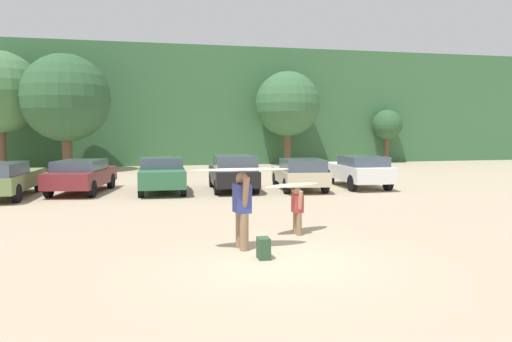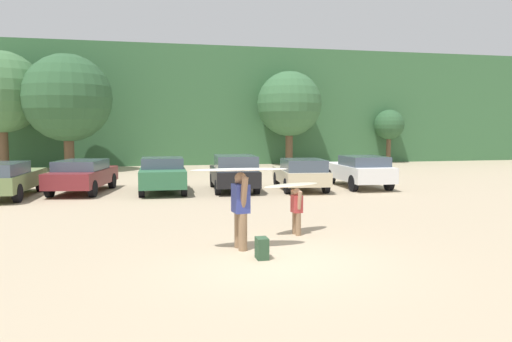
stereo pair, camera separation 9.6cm
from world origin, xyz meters
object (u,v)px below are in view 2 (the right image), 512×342
person_child (297,208)px  backpack_dropped (262,248)px  surfboard_white (239,170)px  parked_car_white (360,170)px  parked_car_champagne (301,173)px  parked_car_olive_green (6,178)px  surfboard_cream (292,185)px  parked_car_forest_green (163,174)px  parked_car_black (234,172)px  parked_car_maroon (82,175)px  person_adult (241,206)px

person_child → backpack_dropped: person_child is taller
surfboard_white → backpack_dropped: surfboard_white is taller
parked_car_white → parked_car_champagne: bearing=98.1°
parked_car_olive_green → surfboard_cream: parked_car_olive_green is taller
parked_car_olive_green → backpack_dropped: parked_car_olive_green is taller
parked_car_forest_green → person_child: (3.09, -9.08, -0.10)m
parked_car_forest_green → parked_car_black: 3.05m
surfboard_white → backpack_dropped: 1.80m
parked_car_olive_green → person_child: (9.08, -8.75, -0.10)m
parked_car_maroon → surfboard_white: size_ratio=2.11×
parked_car_olive_green → parked_car_champagne: 11.97m
parked_car_black → surfboard_white: bearing=173.9°
person_child → surfboard_cream: surfboard_cream is taller
parked_car_black → backpack_dropped: parked_car_black is taller
person_adult → backpack_dropped: 1.22m
parked_car_forest_green → person_adult: (1.41, -10.22, 0.20)m
parked_car_olive_green → person_child: bearing=-131.0°
parked_car_white → person_adult: size_ratio=2.52×
parked_car_maroon → person_adult: (4.72, -10.92, 0.23)m
parked_car_maroon → surfboard_cream: (6.28, -9.68, 0.51)m
parked_car_olive_green → surfboard_cream: 12.46m
parked_car_forest_green → surfboard_white: size_ratio=1.81×
parked_car_forest_green → person_child: 9.59m
parked_car_white → person_child: 10.64m
parked_car_champagne → backpack_dropped: bearing=163.8°
person_adult → person_child: (1.67, 1.13, -0.30)m
parked_car_white → person_child: parked_car_white is taller
parked_car_forest_green → person_adult: person_adult is taller
person_adult → surfboard_cream: size_ratio=0.97×
parked_car_forest_green → backpack_dropped: bearing=-170.0°
parked_car_black → surfboard_cream: 8.83m
parked_car_black → surfboard_white: surfboard_white is taller
backpack_dropped → parked_car_forest_green: bearing=98.6°
parked_car_maroon → person_adult: person_adult is taller
parked_car_white → surfboard_cream: (-5.93, -8.80, 0.48)m
parked_car_white → parked_car_maroon: bearing=88.0°
parked_car_champagne → parked_car_white: 2.95m
parked_car_black → person_adult: person_adult is taller
parked_car_forest_green → person_adult: bearing=-170.8°
parked_car_olive_green → parked_car_forest_green: (5.99, 0.34, 0.00)m
surfboard_cream → backpack_dropped: surfboard_cream is taller
parked_car_maroon → parked_car_champagne: size_ratio=1.09×
parked_car_champagne → person_adult: size_ratio=2.44×
parked_car_olive_green → surfboard_cream: size_ratio=2.67×
parked_car_champagne → backpack_dropped: parked_car_champagne is taller
parked_car_white → backpack_dropped: 13.13m
parked_car_champagne → person_child: (-2.89, -8.60, -0.06)m
person_child → parked_car_maroon: bearing=-64.3°
parked_car_olive_green → parked_car_maroon: size_ratio=1.04×
surfboard_white → parked_car_olive_green: bearing=-51.4°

